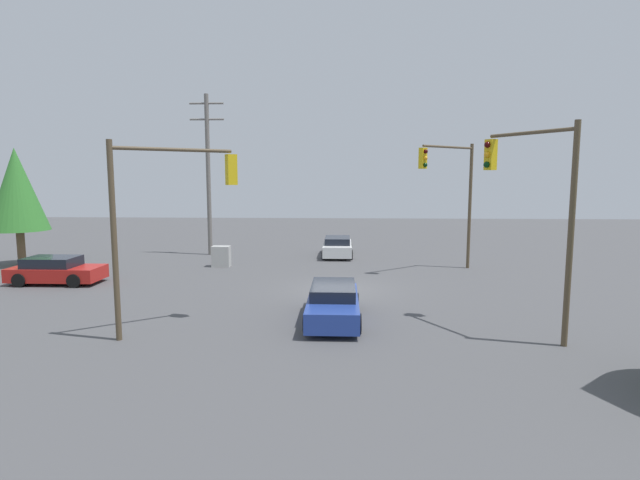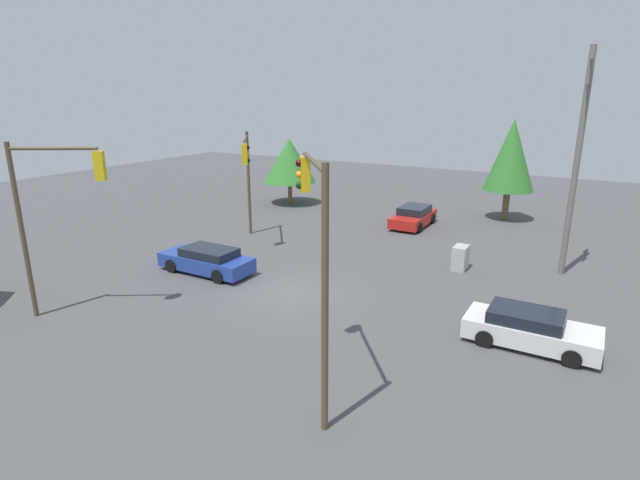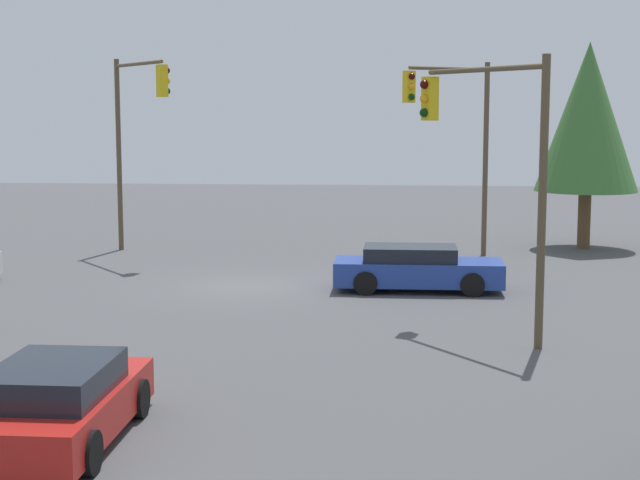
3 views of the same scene
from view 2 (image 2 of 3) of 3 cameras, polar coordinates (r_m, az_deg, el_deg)
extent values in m
plane|color=#4C4C4F|center=(21.93, -3.54, -6.08)|extent=(80.00, 80.00, 0.00)
cube|color=#233D93|center=(24.81, -12.88, -2.48)|extent=(1.77, 4.73, 0.68)
cube|color=black|center=(24.49, -12.55, -1.37)|extent=(1.56, 2.60, 0.41)
cylinder|color=black|center=(25.30, -16.60, -2.84)|extent=(0.22, 0.66, 0.66)
cylinder|color=black|center=(26.41, -13.98, -1.82)|extent=(0.22, 0.66, 0.66)
cylinder|color=black|center=(23.35, -11.58, -4.10)|extent=(0.22, 0.66, 0.66)
cylinder|color=black|center=(24.55, -9.00, -2.93)|extent=(0.22, 0.66, 0.66)
cube|color=red|center=(33.21, 10.57, 2.42)|extent=(4.23, 1.86, 0.64)
cube|color=black|center=(33.28, 10.75, 3.43)|extent=(2.32, 1.64, 0.47)
cylinder|color=black|center=(31.78, 11.26, 1.42)|extent=(0.65, 0.22, 0.65)
cylinder|color=black|center=(32.36, 8.30, 1.83)|extent=(0.65, 0.22, 0.65)
cylinder|color=black|center=(34.20, 12.70, 2.39)|extent=(0.65, 0.22, 0.65)
cylinder|color=black|center=(34.74, 9.91, 2.77)|extent=(0.65, 0.22, 0.65)
cube|color=silver|center=(18.86, 22.96, -9.67)|extent=(1.79, 4.37, 0.68)
cube|color=black|center=(18.65, 22.49, -8.04)|extent=(1.58, 2.40, 0.42)
cylinder|color=black|center=(19.66, 27.18, -9.80)|extent=(0.22, 0.60, 0.60)
cylinder|color=black|center=(18.12, 26.83, -11.99)|extent=(0.22, 0.60, 0.60)
cylinder|color=black|center=(19.86, 19.34, -8.59)|extent=(0.22, 0.60, 0.60)
cylinder|color=black|center=(18.34, 18.28, -10.63)|extent=(0.22, 0.60, 0.60)
cylinder|color=brown|center=(30.67, -8.15, 6.38)|extent=(0.18, 0.18, 6.23)
cylinder|color=brown|center=(28.36, -8.51, 11.39)|extent=(3.24, 2.40, 0.12)
cube|color=gold|center=(26.48, -8.61, 9.68)|extent=(0.44, 0.43, 1.05)
sphere|color=#360503|center=(26.43, -8.26, 10.41)|extent=(0.22, 0.22, 0.22)
sphere|color=orange|center=(26.47, -8.23, 9.69)|extent=(0.22, 0.22, 0.22)
sphere|color=black|center=(26.51, -8.20, 8.97)|extent=(0.22, 0.22, 0.22)
cylinder|color=brown|center=(12.12, 0.57, -7.55)|extent=(0.18, 0.18, 6.92)
cylinder|color=brown|center=(13.11, -0.73, 8.91)|extent=(3.12, 2.50, 0.12)
cube|color=gold|center=(15.10, -1.72, 7.51)|extent=(0.44, 0.43, 1.05)
sphere|color=#360503|center=(15.04, -2.40, 8.76)|extent=(0.22, 0.22, 0.22)
sphere|color=orange|center=(15.09, -2.38, 7.50)|extent=(0.22, 0.22, 0.22)
sphere|color=black|center=(15.14, -2.37, 6.24)|extent=(0.22, 0.22, 0.22)
cylinder|color=brown|center=(21.70, -30.88, 0.69)|extent=(0.18, 0.18, 6.74)
cylinder|color=brown|center=(20.45, -28.24, 9.19)|extent=(1.76, 2.76, 0.12)
cube|color=gold|center=(19.87, -23.87, 7.75)|extent=(0.42, 0.44, 1.05)
sphere|color=#360503|center=(19.99, -23.80, 8.78)|extent=(0.22, 0.22, 0.22)
sphere|color=orange|center=(20.03, -23.69, 7.83)|extent=(0.22, 0.22, 0.22)
sphere|color=black|center=(20.08, -23.58, 6.89)|extent=(0.22, 0.22, 0.22)
cylinder|color=slate|center=(25.73, 27.24, 7.51)|extent=(0.28, 0.28, 10.39)
cylinder|color=slate|center=(25.57, 28.64, 17.68)|extent=(2.20, 0.12, 0.12)
cylinder|color=slate|center=(25.53, 28.32, 15.46)|extent=(2.20, 0.12, 0.12)
cube|color=#B2B2AD|center=(25.57, 15.75, -1.95)|extent=(1.01, 0.65, 1.19)
cylinder|color=brown|center=(39.48, -3.44, 5.43)|extent=(0.32, 0.32, 1.73)
cone|color=#337A2D|center=(39.08, -3.50, 9.07)|extent=(4.06, 4.06, 3.33)
cylinder|color=brown|center=(36.65, 20.46, 3.80)|extent=(0.44, 0.44, 2.04)
cone|color=#337A2D|center=(36.12, 21.00, 9.04)|extent=(3.29, 3.29, 4.74)
camera|label=1|loc=(37.65, -33.86, 8.68)|focal=28.00mm
camera|label=3|loc=(47.42, 10.72, 12.11)|focal=55.00mm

